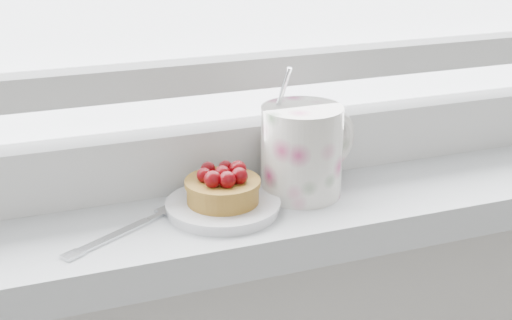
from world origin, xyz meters
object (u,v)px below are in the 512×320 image
floral_mug (304,149)px  fork (137,225)px  saucer (223,207)px  raspberry_tart (223,186)px

floral_mug → fork: floral_mug is taller
saucer → floral_mug: floral_mug is taller
raspberry_tart → floral_mug: size_ratio=0.55×
floral_mug → raspberry_tart: bearing=-170.6°
raspberry_tart → fork: size_ratio=0.48×
raspberry_tart → floral_mug: bearing=9.4°
saucer → raspberry_tart: bearing=-72.4°
raspberry_tart → floral_mug: (0.10, 0.02, 0.02)m
raspberry_tart → fork: 0.10m
saucer → floral_mug: size_ratio=0.84×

